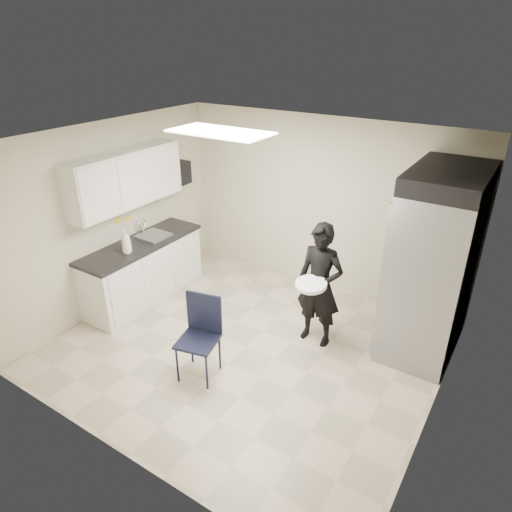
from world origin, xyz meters
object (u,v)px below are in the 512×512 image
Objects in this scene: lower_counter at (144,272)px; man_tuxedo at (320,285)px; commercial_fridge at (432,271)px; folding_chair at (198,341)px.

lower_counter is 2.69m from man_tuxedo.
commercial_fridge reaches higher than lower_counter.
lower_counter is 0.90× the size of commercial_fridge.
folding_chair is 0.60× the size of man_tuxedo.
lower_counter is 1.97× the size of folding_chair.
commercial_fridge is 1.30× the size of man_tuxedo.
commercial_fridge is 2.18× the size of folding_chair.
folding_chair is (1.79, -0.93, 0.05)m from lower_counter.
man_tuxedo is (0.84, 1.36, 0.33)m from folding_chair.
folding_chair is 1.63m from man_tuxedo.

